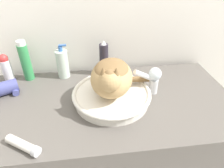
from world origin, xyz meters
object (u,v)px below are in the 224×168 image
Objects in this scene: lotion_bottle_white at (6,68)px; soap_pump_bottle at (63,64)px; faucet at (153,78)px; hairspray_can_black at (103,59)px; hair_dryer at (4,89)px; shampoo_bottle_tall at (26,61)px; cream_tube at (23,145)px; cat at (112,76)px.

soap_pump_bottle is at bearing 0.00° from lotion_bottle_white.
faucet is 0.73× the size of hairspray_can_black.
hair_dryer is (-0.73, 0.08, -0.05)m from faucet.
soap_pump_bottle is at bearing -36.29° from faucet.
hairspray_can_black is (0.23, -0.00, 0.01)m from soap_pump_bottle.
shampoo_bottle_tall is 0.18m from hair_dryer.
shampoo_bottle_tall is at bearing 180.00° from hairspray_can_black.
hair_dryer is (0.02, -0.14, -0.05)m from lotion_bottle_white.
lotion_bottle_white reaches higher than cream_tube.
cat is 0.51m from shampoo_bottle_tall.
shampoo_bottle_tall reaches higher than hairspray_can_black.
faucet is 0.74m from hair_dryer.
cat is 0.44m from cream_tube.
cream_tube is (-0.34, -0.50, -0.08)m from hairspray_can_black.
soap_pump_bottle is 0.51m from cream_tube.
lotion_bottle_white is at bearing -107.16° from hair_dryer.
shampoo_bottle_tall is 0.11m from lotion_bottle_white.
cat is at bearing 2.10° from faucet.
faucet is 0.96× the size of lotion_bottle_white.
lotion_bottle_white reaches higher than hair_dryer.
soap_pump_bottle reaches higher than hair_dryer.
cream_tube is (0.08, -0.50, -0.09)m from shampoo_bottle_tall.
shampoo_bottle_tall reaches higher than hair_dryer.
soap_pump_bottle is (-0.24, 0.27, -0.06)m from cat.
lotion_bottle_white is at bearing 180.00° from hairspray_can_black.
hair_dryer is (-0.28, -0.14, -0.05)m from soap_pump_bottle.
cat is 0.55m from hair_dryer.
cat is 0.61m from lotion_bottle_white.
cat is 2.11× the size of faucet.
cat is at bearing 33.24° from cream_tube.
soap_pump_bottle is 0.95× the size of hairspray_can_black.
hairspray_can_black is 1.31× the size of lotion_bottle_white.
hair_dryer is at bearing -92.64° from cat.
lotion_bottle_white is at bearing 180.00° from shampoo_bottle_tall.
shampoo_bottle_tall is at bearing 180.00° from soap_pump_bottle.
shampoo_bottle_tall is at bearing 99.19° from cream_tube.
hairspray_can_black is at bearing -0.00° from shampoo_bottle_tall.
cat reaches higher than hair_dryer.
shampoo_bottle_tall is 0.51m from cream_tube.
shampoo_bottle_tall is at bearing 0.00° from lotion_bottle_white.
faucet is at bearing -18.94° from shampoo_bottle_tall.
lotion_bottle_white is (-0.30, 0.00, -0.00)m from soap_pump_bottle.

